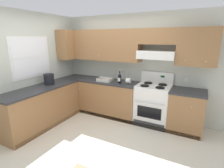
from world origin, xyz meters
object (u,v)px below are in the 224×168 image
Objects in this scene: wine_bottle at (120,78)px; bucket at (49,79)px; stove at (153,104)px; paper_towel_roll at (128,81)px; bowl at (105,80)px.

wine_bottle is 1.30× the size of bucket.
stove is 9.04× the size of paper_towel_roll.
bucket is at bearing -148.89° from wine_bottle.
bucket is 1.89m from paper_towel_roll.
paper_towel_roll is (1.64, 0.94, -0.06)m from bucket.
paper_towel_roll is at bearing 19.08° from wine_bottle.
wine_bottle is (-0.82, -0.09, 0.56)m from stove.
bucket is 1.88× the size of paper_towel_roll.
wine_bottle is at bearing -173.87° from stove.
wine_bottle is at bearing -160.92° from paper_towel_roll.
stove is 1.32m from bowl.
wine_bottle reaches higher than bucket.
wine_bottle is at bearing 31.11° from bucket.
wine_bottle is 1.68m from bucket.
wine_bottle is 0.22m from paper_towel_roll.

